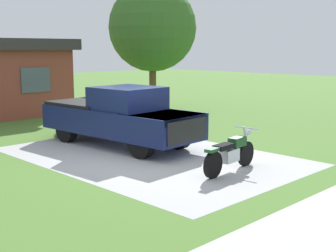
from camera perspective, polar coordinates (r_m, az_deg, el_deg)
The scene contains 5 objects.
ground_plane at distance 13.43m, azimuth -2.20°, elevation -3.74°, with size 80.00×80.00×0.00m, color #517C31.
driveway_pad at distance 13.43m, azimuth -2.20°, elevation -3.73°, with size 5.69×8.51×0.01m, color #B5B5B5.
motorcycle at distance 11.81m, azimuth 7.72°, elevation -3.34°, with size 2.21×0.70×1.09m.
pickup_truck at distance 14.89m, azimuth -6.13°, elevation 1.27°, with size 2.34×5.73×1.90m.
shade_tree at distance 23.90m, azimuth -1.94°, elevation 12.02°, with size 4.45×4.45×6.34m.
Camera 1 is at (-8.83, -9.63, 3.11)m, focal length 49.50 mm.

